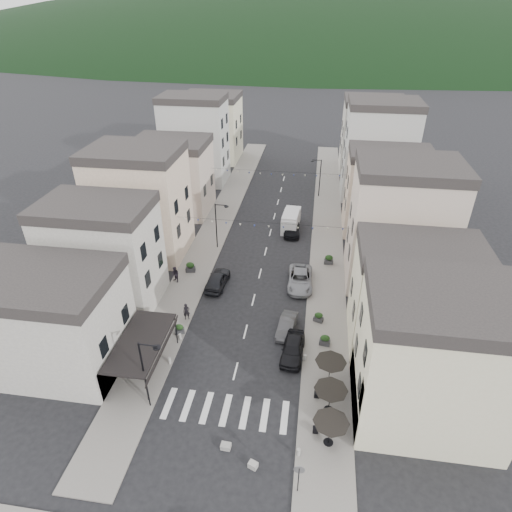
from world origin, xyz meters
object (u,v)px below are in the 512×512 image
at_px(parked_car_a, 293,349).
at_px(pedestrian_b, 175,275).
at_px(delivery_van, 291,220).
at_px(parked_car_c, 300,279).
at_px(parked_car_d, 292,228).
at_px(parked_car_e, 217,279).
at_px(parked_car_b, 287,326).
at_px(pedestrian_a, 187,312).

bearing_deg(parked_car_a, pedestrian_b, 149.22).
height_order(parked_car_a, delivery_van, delivery_van).
distance_m(parked_car_a, parked_car_c, 10.75).
bearing_deg(parked_car_d, parked_car_e, -121.29).
distance_m(parked_car_b, pedestrian_b, 14.16).
xyz_separation_m(parked_car_e, pedestrian_a, (-1.66, -6.04, 0.19)).
xyz_separation_m(parked_car_b, delivery_van, (-1.23, 21.00, 0.55)).
bearing_deg(parked_car_a, delivery_van, 98.58).
height_order(pedestrian_a, pedestrian_b, pedestrian_b).
distance_m(parked_car_b, parked_car_c, 7.72).
xyz_separation_m(parked_car_b, pedestrian_b, (-12.71, 6.23, 0.38)).
relative_size(delivery_van, pedestrian_b, 2.87).
xyz_separation_m(parked_car_b, parked_car_d, (-1.01, 19.70, 0.08)).
bearing_deg(parked_car_a, parked_car_e, 137.06).
bearing_deg(delivery_van, parked_car_c, -77.82).
distance_m(parked_car_a, parked_car_b, 3.17).
xyz_separation_m(delivery_van, pedestrian_a, (-8.48, -20.73, -0.22)).
relative_size(parked_car_a, parked_car_d, 0.89).
height_order(delivery_van, pedestrian_b, delivery_van).
distance_m(parked_car_d, pedestrian_b, 17.84).
bearing_deg(parked_car_e, parked_car_d, -113.95).
bearing_deg(delivery_van, parked_car_e, -111.33).
distance_m(parked_car_d, delivery_van, 1.40).
bearing_deg(delivery_van, pedestrian_a, -108.69).
bearing_deg(pedestrian_b, parked_car_a, -0.23).
bearing_deg(pedestrian_a, pedestrian_b, 95.57).
bearing_deg(parked_car_e, parked_car_b, 145.66).
bearing_deg(parked_car_b, parked_car_c, 91.54).
bearing_deg(parked_car_e, parked_car_a, 137.05).
xyz_separation_m(parked_car_a, parked_car_b, (-0.79, 3.07, -0.11)).
relative_size(parked_car_c, delivery_van, 1.07).
bearing_deg(parked_car_e, pedestrian_a, 78.38).
distance_m(parked_car_c, parked_car_e, 8.94).
height_order(parked_car_a, parked_car_e, parked_car_e).
bearing_deg(parked_car_b, pedestrian_b, 161.28).
bearing_deg(parked_car_a, pedestrian_a, 166.13).
xyz_separation_m(parked_car_b, parked_car_c, (0.79, 7.68, 0.12)).
distance_m(parked_car_c, pedestrian_a, 12.85).
bearing_deg(delivery_van, parked_car_d, -76.84).
height_order(parked_car_c, parked_car_e, parked_car_e).
distance_m(delivery_van, pedestrian_b, 18.71).
bearing_deg(delivery_van, pedestrian_b, -124.28).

